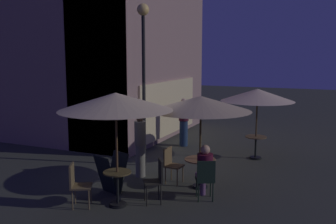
% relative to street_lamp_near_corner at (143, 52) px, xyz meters
% --- Properties ---
extents(ground_plane, '(60.00, 60.00, 0.00)m').
position_rel_street_lamp_near_corner_xyz_m(ground_plane, '(-0.87, -0.55, -3.39)').
color(ground_plane, '#34362D').
extents(cafe_building, '(7.17, 7.85, 9.09)m').
position_rel_street_lamp_near_corner_xyz_m(cafe_building, '(2.82, 3.41, 1.15)').
color(cafe_building, gray).
rests_on(cafe_building, ground).
extents(street_lamp_near_corner, '(0.35, 0.35, 4.77)m').
position_rel_street_lamp_near_corner_xyz_m(street_lamp_near_corner, '(0.00, 0.00, 0.00)').
color(street_lamp_near_corner, black).
rests_on(street_lamp_near_corner, ground).
extents(menu_sandwich_board, '(0.80, 0.74, 0.94)m').
position_rel_street_lamp_near_corner_xyz_m(menu_sandwich_board, '(-2.37, -0.33, -2.91)').
color(menu_sandwich_board, black).
rests_on(menu_sandwich_board, ground).
extents(cafe_table_0, '(0.78, 0.78, 0.74)m').
position_rel_street_lamp_near_corner_xyz_m(cafe_table_0, '(-1.17, -2.18, -2.83)').
color(cafe_table_0, black).
rests_on(cafe_table_0, ground).
extents(cafe_table_1, '(0.68, 0.68, 0.73)m').
position_rel_street_lamp_near_corner_xyz_m(cafe_table_1, '(2.11, -2.92, -2.88)').
color(cafe_table_1, black).
rests_on(cafe_table_1, ground).
extents(cafe_table_2, '(0.62, 0.62, 0.78)m').
position_rel_street_lamp_near_corner_xyz_m(cafe_table_2, '(-3.01, -0.90, -2.87)').
color(cafe_table_2, black).
rests_on(cafe_table_2, ground).
extents(patio_umbrella_0, '(2.48, 2.48, 2.33)m').
position_rel_street_lamp_near_corner_xyz_m(patio_umbrella_0, '(-1.17, -2.18, -1.26)').
color(patio_umbrella_0, black).
rests_on(patio_umbrella_0, ground).
extents(patio_umbrella_1, '(2.31, 2.31, 2.26)m').
position_rel_street_lamp_near_corner_xyz_m(patio_umbrella_1, '(2.11, -2.92, -1.34)').
color(patio_umbrella_1, black).
rests_on(patio_umbrella_1, ground).
extents(patio_umbrella_2, '(2.46, 2.46, 2.53)m').
position_rel_street_lamp_near_corner_xyz_m(patio_umbrella_2, '(-3.01, -0.90, -1.07)').
color(patio_umbrella_2, black).
rests_on(patio_umbrella_2, ground).
extents(cafe_chair_0, '(0.56, 0.56, 0.97)m').
position_rel_street_lamp_near_corner_xyz_m(cafe_chair_0, '(-1.95, -2.58, -2.82)').
color(cafe_chair_0, black).
rests_on(cafe_chair_0, ground).
extents(cafe_chair_1, '(0.45, 0.45, 0.93)m').
position_rel_street_lamp_near_corner_xyz_m(cafe_chair_1, '(-1.12, -1.36, -2.84)').
color(cafe_chair_1, brown).
rests_on(cafe_chair_1, ground).
extents(cafe_chair_2, '(0.59, 0.59, 0.97)m').
position_rel_street_lamp_near_corner_xyz_m(cafe_chair_2, '(-3.43, -0.12, -2.82)').
color(cafe_chair_2, brown).
rests_on(cafe_chair_2, ground).
extents(cafe_chair_3, '(0.56, 0.56, 1.00)m').
position_rel_street_lamp_near_corner_xyz_m(cafe_chair_3, '(-2.50, -1.62, -2.79)').
color(cafe_chair_3, black).
rests_on(cafe_chair_3, ground).
extents(patron_seated_0, '(0.55, 0.49, 1.29)m').
position_rel_street_lamp_near_corner_xyz_m(patron_seated_0, '(-1.83, -2.52, -2.66)').
color(patron_seated_0, '#634167').
rests_on(patron_seated_0, ground).
extents(patron_standing_1, '(0.31, 0.31, 1.74)m').
position_rel_street_lamp_near_corner_xyz_m(patron_standing_1, '(-0.99, -0.39, -2.51)').
color(patron_standing_1, slate).
rests_on(patron_standing_1, ground).
extents(patron_standing_2, '(0.36, 0.36, 1.75)m').
position_rel_street_lamp_near_corner_xyz_m(patron_standing_2, '(2.78, -0.17, -2.51)').
color(patron_standing_2, navy).
rests_on(patron_standing_2, ground).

